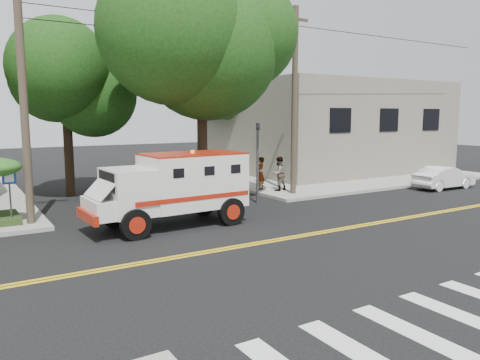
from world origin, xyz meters
TOP-DOWN VIEW (x-y plane):
  - ground at (0.00, 0.00)m, footprint 100.00×100.00m
  - sidewalk_ne at (13.50, 13.50)m, footprint 17.00×17.00m
  - building_right at (15.00, 14.00)m, footprint 14.00×12.00m
  - utility_pole_left at (-5.60, 6.00)m, footprint 0.28×0.28m
  - utility_pole_right at (6.30, 6.20)m, footprint 0.28×0.28m
  - tree_main at (1.94, 6.21)m, footprint 6.08×5.70m
  - tree_left at (-2.68, 11.79)m, footprint 4.48×4.20m
  - tree_right at (8.84, 15.77)m, footprint 4.80×4.50m
  - traffic_signal at (3.80, 5.60)m, footprint 0.15×0.18m
  - accessibility_sign at (-6.20, 6.17)m, footprint 0.45×0.10m
  - armored_truck at (-1.15, 3.50)m, footprint 5.79×2.52m
  - parked_sedan at (14.68, 3.80)m, footprint 3.76×1.39m
  - pedestrian_a at (5.50, 7.90)m, footprint 0.74×0.68m
  - pedestrian_b at (6.15, 7.20)m, footprint 0.89×0.72m

SIDE VIEW (x-z plane):
  - ground at x=0.00m, z-range 0.00..0.00m
  - sidewalk_ne at x=13.50m, z-range 0.00..0.15m
  - parked_sedan at x=14.68m, z-range 0.00..1.23m
  - pedestrian_a at x=5.50m, z-range 0.15..1.84m
  - pedestrian_b at x=6.15m, z-range 0.15..1.88m
  - accessibility_sign at x=-6.20m, z-range 0.35..2.38m
  - armored_truck at x=-1.15m, z-range 0.18..2.78m
  - traffic_signal at x=3.80m, z-range 0.43..4.03m
  - building_right at x=15.00m, z-range 0.15..6.15m
  - utility_pole_left at x=-5.60m, z-range 0.00..9.00m
  - utility_pole_right at x=6.30m, z-range 0.00..9.00m
  - tree_left at x=-2.68m, z-range 1.88..9.58m
  - tree_right at x=8.84m, z-range 1.99..10.19m
  - tree_main at x=1.94m, z-range 2.27..12.12m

